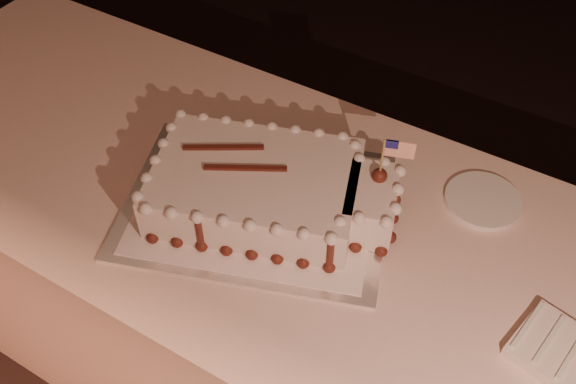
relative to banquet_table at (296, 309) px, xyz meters
The scene contains 6 objects.
banquet_table is the anchor object (origin of this frame).
cake_board 0.39m from the banquet_table, 165.96° to the right, with size 0.57×0.43×0.01m, color white.
doily 0.40m from the banquet_table, 165.96° to the right, with size 0.51×0.39×0.00m, color white.
sheet_cake 0.44m from the banquet_table, 168.50° to the right, with size 0.56×0.42×0.21m.
napkin_stack 0.71m from the banquet_table, ahead, with size 0.22×0.18×0.03m.
side_plate 0.56m from the banquet_table, 36.07° to the left, with size 0.17×0.17×0.01m, color silver.
Camera 1 is at (0.45, -0.19, 1.81)m, focal length 40.00 mm.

